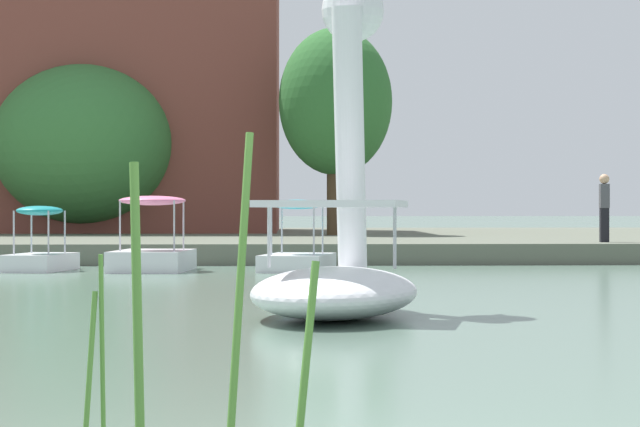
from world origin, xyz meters
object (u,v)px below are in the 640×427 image
Objects in this scene: tree_broadleaf_left at (336,103)px; pedal_boat_pink at (152,248)px; tree_willow_overhanging at (84,145)px; pedal_boat_teal at (40,250)px; person_on_path at (604,206)px; swan_boat at (339,236)px; pedal_boat_cyan at (297,249)px.

pedal_boat_pink is at bearing -110.10° from tree_broadleaf_left.
tree_willow_overhanging is 1.03× the size of tree_broadleaf_left.
pedal_boat_pink is 13.67m from tree_broadleaf_left.
tree_broadleaf_left is at bearing 60.46° from pedal_boat_teal.
tree_willow_overhanging reaches higher than person_on_path.
swan_boat is at bearing -116.98° from person_on_path.
pedal_boat_teal is (-2.36, 0.18, -0.04)m from pedal_boat_pink.
tree_broadleaf_left reaches higher than tree_willow_overhanging.
pedal_boat_pink is 1.14× the size of pedal_boat_teal.
pedal_boat_cyan is at bearing -65.80° from tree_willow_overhanging.
tree_willow_overhanging is at bearing 141.42° from person_on_path.
pedal_boat_pink is 1.47× the size of person_on_path.
swan_boat reaches higher than pedal_boat_pink.
person_on_path is at bearing 14.94° from pedal_boat_teal.
pedal_boat_cyan is 0.35× the size of tree_willow_overhanging.
tree_willow_overhanging is (-3.77, 15.01, 2.97)m from pedal_boat_pink.
pedal_boat_cyan is at bearing -96.79° from tree_broadleaf_left.
pedal_boat_teal is at bearing -84.57° from tree_willow_overhanging.
swan_boat reaches higher than pedal_boat_cyan.
tree_willow_overhanging reaches higher than pedal_boat_pink.
tree_willow_overhanging reaches higher than pedal_boat_teal.
pedal_boat_pink is 11.16m from person_on_path.
pedal_boat_teal is 1.28× the size of person_on_path.
pedal_boat_cyan is 1.42× the size of person_on_path.
pedal_boat_pink is 15.76m from tree_willow_overhanging.
tree_broadleaf_left reaches higher than pedal_boat_cyan.
pedal_boat_teal is at bearing -165.06° from person_on_path.
pedal_boat_teal is 0.32× the size of tree_willow_overhanging.
pedal_boat_cyan is 16.80m from tree_willow_overhanging.
swan_boat is 26.70m from tree_willow_overhanging.
tree_willow_overhanging reaches higher than pedal_boat_cyan.
pedal_boat_teal is (-5.63, 10.80, -0.53)m from swan_boat.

